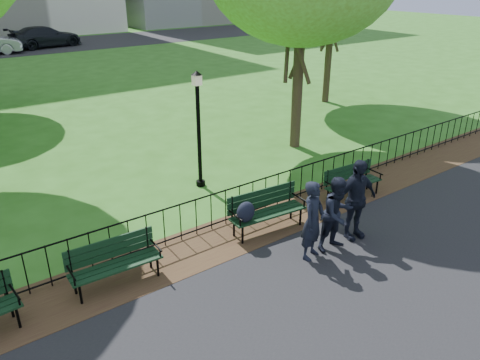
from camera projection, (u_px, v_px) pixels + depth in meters
ground at (317, 247)px, 10.08m from camera, size 120.00×120.00×0.00m
asphalt_path at (467, 337)px, 7.59m from camera, size 60.00×9.20×0.01m
dirt_strip at (272, 220)px, 11.18m from camera, size 60.00×1.60×0.01m
iron_fence at (259, 194)px, 11.35m from camera, size 24.06×0.06×1.00m
park_bench_main at (257, 209)px, 10.32m from camera, size 1.87×0.73×1.03m
park_bench_left_a at (114, 258)px, 8.71m from camera, size 1.74×0.61×0.97m
park_bench_right_a at (351, 178)px, 12.13m from camera, size 1.69×0.62×0.94m
lamppost at (199, 126)px, 12.32m from camera, size 0.29×0.29×3.17m
person_left at (313, 220)px, 9.40m from camera, size 0.72×0.59×1.69m
person_mid at (338, 214)px, 9.72m from camera, size 0.81×0.45×1.63m
person_right at (356, 200)px, 10.10m from camera, size 1.13×0.61×1.84m
sedan_dark at (45, 37)px, 37.00m from camera, size 5.87×3.18×1.61m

